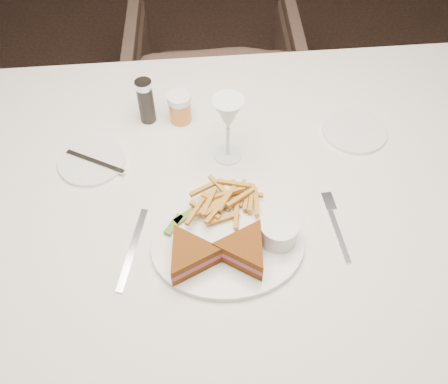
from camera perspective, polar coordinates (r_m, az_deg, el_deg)
name	(u,v)px	position (r m, az deg, el deg)	size (l,w,h in m)	color
ground	(137,317)	(1.83, -9.91, -13.93)	(5.00, 5.00, 0.00)	black
table	(223,270)	(1.46, -0.06, -8.88)	(1.49, 0.99, 0.75)	white
chair_far	(214,74)	(2.11, -1.14, 13.37)	(0.66, 0.61, 0.67)	#45332A
table_setting	(222,199)	(1.08, -0.22, -0.83)	(0.81, 0.56, 0.18)	white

